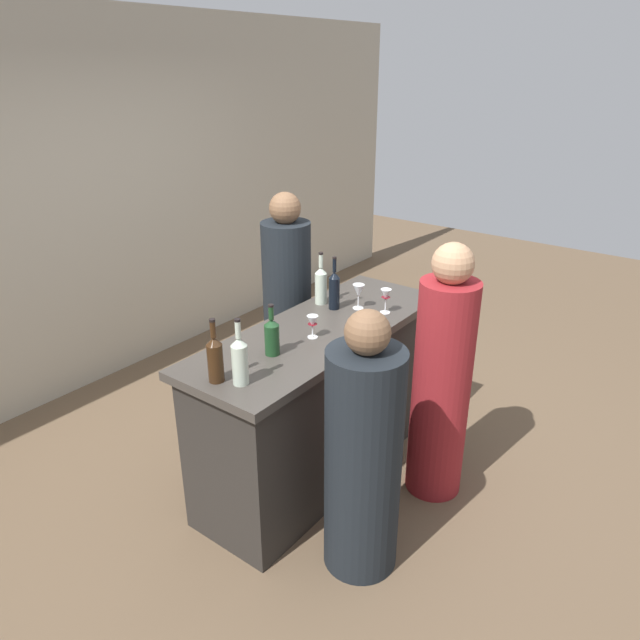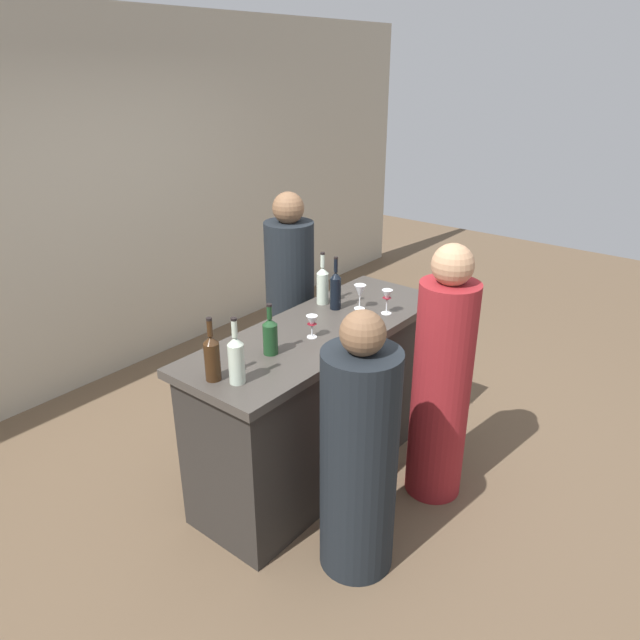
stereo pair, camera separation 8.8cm
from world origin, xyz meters
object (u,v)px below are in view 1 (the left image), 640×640
wine_bottle_second_right_near_black (334,289)px  person_right_guest (288,315)px  wine_glass_near_right (359,292)px  wine_glass_near_left (386,296)px  person_left_guest (363,457)px  wine_bottle_second_left_clear_pale (240,360)px  wine_bottle_rightmost_clear_pale (321,284)px  wine_glass_near_center (313,323)px  wine_bottle_leftmost_amber_brown (215,358)px  person_center_guest (442,383)px  wine_bottle_center_olive_green (272,336)px

wine_bottle_second_right_near_black → person_right_guest: bearing=72.3°
wine_glass_near_right → wine_glass_near_left: bearing=-76.6°
wine_glass_near_left → person_left_guest: person_left_guest is taller
wine_bottle_second_left_clear_pale → person_left_guest: person_left_guest is taller
wine_bottle_second_right_near_black → wine_glass_near_left: bearing=-65.6°
wine_bottle_second_left_clear_pale → person_left_guest: 0.76m
wine_bottle_second_right_near_black → wine_glass_near_left: 0.32m
wine_bottle_rightmost_clear_pale → wine_glass_near_right: wine_bottle_rightmost_clear_pale is taller
wine_glass_near_left → person_right_guest: bearing=87.5°
wine_bottle_rightmost_clear_pale → wine_glass_near_right: (0.07, -0.24, -0.02)m
wine_bottle_rightmost_clear_pale → wine_glass_near_center: size_ratio=2.57×
wine_bottle_second_left_clear_pale → wine_glass_near_right: (1.12, 0.07, -0.02)m
wine_bottle_second_left_clear_pale → person_left_guest: bearing=-63.7°
wine_bottle_leftmost_amber_brown → person_left_guest: size_ratio=0.23×
wine_bottle_rightmost_clear_pale → person_center_guest: bearing=-91.4°
wine_glass_near_right → wine_bottle_second_right_near_black: bearing=127.4°
wine_bottle_leftmost_amber_brown → wine_glass_near_left: (1.21, -0.21, -0.01)m
wine_glass_near_left → person_center_guest: size_ratio=0.10×
person_right_guest → wine_bottle_center_olive_green: bearing=-53.8°
wine_bottle_second_left_clear_pale → wine_bottle_second_right_near_black: bearing=10.6°
wine_glass_near_right → wine_bottle_rightmost_clear_pale: bearing=107.0°
wine_bottle_second_right_near_black → wine_glass_near_center: 0.44m
wine_bottle_leftmost_amber_brown → person_center_guest: 1.33m
wine_glass_near_right → person_right_guest: (0.08, 0.65, -0.35)m
wine_bottle_leftmost_amber_brown → wine_glass_near_right: (1.17, -0.04, -0.01)m
wine_glass_near_center → wine_bottle_rightmost_clear_pale: bearing=31.8°
wine_glass_near_left → wine_glass_near_center: (-0.55, 0.14, -0.02)m
wine_bottle_center_olive_green → wine_bottle_second_right_near_black: wine_bottle_second_right_near_black is taller
wine_bottle_second_right_near_black → wine_glass_near_left: wine_bottle_second_right_near_black is taller
wine_glass_near_center → person_right_guest: (0.58, 0.68, -0.33)m
wine_bottle_center_olive_green → person_center_guest: person_center_guest is taller
wine_bottle_second_right_near_black → person_center_guest: bearing=-90.2°
wine_bottle_second_left_clear_pale → wine_glass_near_center: size_ratio=2.57×
wine_bottle_leftmost_amber_brown → person_left_guest: person_left_guest is taller
wine_bottle_second_left_clear_pale → person_center_guest: size_ratio=0.22×
wine_bottle_second_left_clear_pale → wine_glass_near_left: size_ratio=2.19×
wine_bottle_rightmost_clear_pale → wine_bottle_second_right_near_black: bearing=-99.1°
wine_bottle_second_left_clear_pale → wine_glass_near_left: (1.16, -0.10, -0.02)m
wine_glass_near_right → wine_bottle_second_left_clear_pale: bearing=-176.3°
wine_glass_near_left → person_center_guest: person_center_guest is taller
person_left_guest → person_right_guest: 1.57m
wine_bottle_center_olive_green → person_left_guest: 0.77m
wine_glass_near_right → person_center_guest: bearing=-98.2°
wine_glass_near_left → wine_bottle_second_left_clear_pale: bearing=175.1°
wine_bottle_second_left_clear_pale → wine_glass_near_center: (0.61, 0.04, -0.04)m
wine_bottle_center_olive_green → wine_bottle_second_right_near_black: 0.71m
wine_glass_near_left → wine_glass_near_center: bearing=165.7°
wine_bottle_leftmost_amber_brown → person_left_guest: 0.86m
wine_bottle_second_left_clear_pale → wine_bottle_rightmost_clear_pale: same height
person_left_guest → wine_bottle_center_olive_green: bearing=-24.8°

